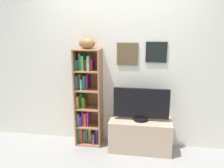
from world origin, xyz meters
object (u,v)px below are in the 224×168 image
tv_stand (140,135)px  television (141,105)px  bookshelf (87,100)px  football (87,43)px

tv_stand → television: bearing=90.0°
tv_stand → television: size_ratio=1.14×
tv_stand → bookshelf: bearing=173.2°
bookshelf → football: (0.03, -0.03, 0.88)m
bookshelf → football: football is taller
football → bookshelf: bearing=137.1°
bookshelf → football: bearing=-42.9°
bookshelf → television: (0.84, -0.10, 0.01)m
football → television: bearing=-5.0°
bookshelf → television: bearing=-6.8°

